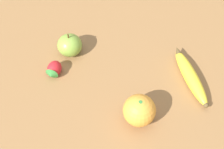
{
  "coord_description": "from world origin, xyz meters",
  "views": [
    {
      "loc": [
        0.22,
        -0.4,
        0.73
      ],
      "look_at": [
        -0.04,
        0.03,
        0.03
      ],
      "focal_mm": 50.0,
      "sensor_mm": 36.0,
      "label": 1
    }
  ],
  "objects": [
    {
      "name": "apple",
      "position": [
        -0.2,
        0.05,
        0.03
      ],
      "size": [
        0.07,
        0.07,
        0.08
      ],
      "color": "olive",
      "rests_on": "ground_plane"
    },
    {
      "name": "strawberry",
      "position": [
        -0.19,
        -0.04,
        0.02
      ],
      "size": [
        0.05,
        0.06,
        0.04
      ],
      "rotation": [
        0.0,
        0.0,
        4.99
      ],
      "color": "red",
      "rests_on": "ground_plane"
    },
    {
      "name": "ground_plane",
      "position": [
        0.0,
        0.0,
        0.0
      ],
      "size": [
        3.0,
        3.0,
        0.0
      ],
      "primitive_type": "plane",
      "color": "olive"
    },
    {
      "name": "orange",
      "position": [
        0.08,
        -0.04,
        0.04
      ],
      "size": [
        0.08,
        0.08,
        0.08
      ],
      "color": "orange",
      "rests_on": "ground_plane"
    },
    {
      "name": "banana",
      "position": [
        0.14,
        0.14,
        0.02
      ],
      "size": [
        0.17,
        0.16,
        0.04
      ],
      "rotation": [
        0.0,
        0.0,
        2.42
      ],
      "color": "yellow",
      "rests_on": "ground_plane"
    }
  ]
}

